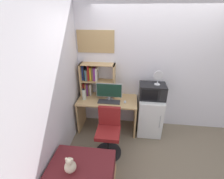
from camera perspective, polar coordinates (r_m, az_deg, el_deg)
wall_back at (r=3.47m, az=21.65°, el=6.21°), size 6.40×0.04×2.60m
wall_left at (r=2.19m, az=-25.15°, el=-5.71°), size 0.04×4.40×2.60m
desk at (r=3.43m, az=-1.61°, el=-6.81°), size 1.22×0.60×0.73m
hutch_bookshelf at (r=3.39m, az=-6.80°, el=3.84°), size 0.72×0.25×0.70m
monitor at (r=3.18m, az=-1.05°, el=-0.66°), size 0.52×0.18×0.38m
keyboard at (r=3.21m, az=-1.06°, el=-4.42°), size 0.44×0.16×0.02m
computer_mouse at (r=3.21m, az=4.64°, el=-4.43°), size 0.05×0.11×0.03m
water_bottle at (r=3.33m, az=-9.97°, el=-1.71°), size 0.08×0.08×0.24m
mini_fridge at (r=3.49m, az=13.26°, el=-8.84°), size 0.49×0.55×0.83m
microwave at (r=3.21m, az=14.24°, el=-0.58°), size 0.50×0.37×0.29m
desk_fan at (r=3.10m, az=16.22°, el=4.35°), size 0.18×0.11×0.28m
desk_chair at (r=2.95m, az=-1.23°, el=-15.64°), size 0.47×0.47×0.89m
teddy_bear at (r=2.38m, az=-14.75°, el=-24.85°), size 0.16×0.16×0.24m
wall_corkboard at (r=3.27m, az=-5.90°, el=16.68°), size 0.74×0.02×0.43m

